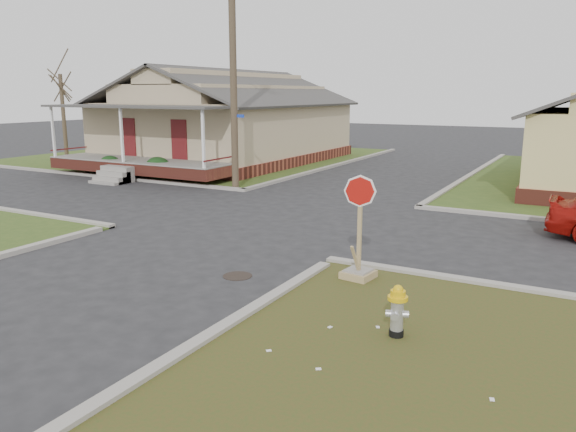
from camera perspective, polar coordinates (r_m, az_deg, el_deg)
The scene contains 11 objects.
ground at distance 13.99m, azimuth -11.52°, elevation -4.06°, with size 120.00×120.00×0.00m, color #242426.
verge_far_left at distance 35.82m, azimuth -8.88°, elevation 6.03°, with size 19.00×19.00×0.05m, color #334C1B.
curbs at distance 17.96m, azimuth -1.20°, elevation -0.16°, with size 80.00×40.00×0.12m, color #9B958C, non-canonical shape.
manhole at distance 12.33m, azimuth -5.15°, elevation -6.08°, with size 0.64×0.64×0.01m, color black.
corner_house at distance 32.81m, azimuth -6.22°, elevation 9.48°, with size 10.10×15.50×5.30m.
utility_pole at distance 23.08m, azimuth -5.58°, elevation 14.22°, with size 1.80×0.28×9.00m.
tree_far_left at distance 34.79m, azimuth -21.83°, elevation 9.21°, with size 0.22×0.22×4.90m, color #463628.
fire_hydrant at distance 9.28m, azimuth 11.04°, elevation -9.18°, with size 0.32×0.32×0.87m.
stop_sign at distance 11.97m, azimuth 7.19°, elevation -4.08°, with size 0.63×0.61×2.22m.
hedge_left at distance 28.11m, azimuth -17.62°, elevation 4.96°, with size 1.30×1.07×0.99m, color #173D16.
hedge_right at distance 26.34m, azimuth -13.07°, elevation 4.80°, with size 1.36×1.12×1.04m, color #173D16.
Camera 1 is at (8.78, -10.17, 3.90)m, focal length 35.00 mm.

